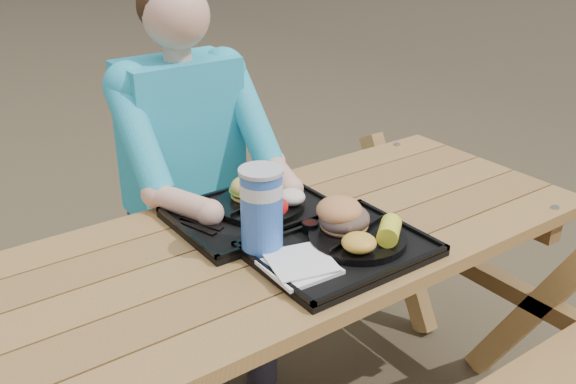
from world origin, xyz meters
TOP-DOWN VIEW (x-y plane):
  - picnic_table at (0.00, 0.00)m, footprint 1.80×1.49m
  - tray_near at (0.05, -0.16)m, footprint 0.45×0.35m
  - tray_far at (-0.02, 0.14)m, footprint 0.45×0.35m
  - plate_near at (0.10, -0.17)m, footprint 0.26×0.26m
  - plate_far at (0.01, 0.15)m, footprint 0.26×0.26m
  - napkin_stack at (-0.10, -0.19)m, footprint 0.17×0.17m
  - soda_cup at (-0.12, -0.06)m, footprint 0.11×0.11m
  - condiment_bbq at (0.04, -0.05)m, footprint 0.05×0.05m
  - condiment_mustard at (0.11, -0.03)m, footprint 0.05×0.05m
  - sandwich at (0.10, -0.12)m, footprint 0.13×0.13m
  - mac_cheese at (0.05, -0.23)m, footprint 0.09×0.09m
  - corn_cob at (0.15, -0.24)m, footprint 0.13×0.13m
  - cutlery_far at (-0.18, 0.16)m, footprint 0.08×0.14m
  - burger at (-0.00, 0.20)m, footprint 0.11×0.11m
  - baked_beans at (-0.03, 0.10)m, footprint 0.09×0.09m
  - potato_salad at (0.07, 0.09)m, footprint 0.08×0.08m
  - diner at (-0.01, 0.58)m, footprint 0.48×0.84m

SIDE VIEW (x-z plane):
  - picnic_table at x=0.00m, z-range 0.00..0.75m
  - diner at x=-0.01m, z-range 0.00..1.28m
  - tray_near at x=0.05m, z-range 0.75..0.77m
  - tray_far at x=-0.02m, z-range 0.75..0.77m
  - cutlery_far at x=-0.18m, z-range 0.77..0.78m
  - napkin_stack at x=-0.10m, z-range 0.77..0.79m
  - plate_near at x=0.10m, z-range 0.77..0.79m
  - plate_far at x=0.01m, z-range 0.77..0.79m
  - condiment_bbq at x=0.04m, z-range 0.77..0.80m
  - condiment_mustard at x=0.11m, z-range 0.77..0.80m
  - baked_beans at x=-0.03m, z-range 0.79..0.83m
  - mac_cheese at x=0.05m, z-range 0.79..0.83m
  - potato_salad at x=0.07m, z-range 0.79..0.84m
  - corn_cob at x=0.15m, z-range 0.79..0.85m
  - burger at x=0.00m, z-range 0.79..0.89m
  - sandwich at x=0.10m, z-range 0.79..0.93m
  - soda_cup at x=-0.12m, z-range 0.77..0.99m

